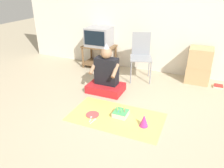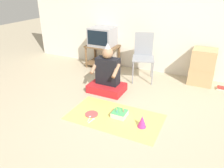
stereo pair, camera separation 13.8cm
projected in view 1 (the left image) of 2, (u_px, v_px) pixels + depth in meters
name	position (u px, v px, depth m)	size (l,w,h in m)	color
ground_plane	(115.00, 126.00, 3.04)	(16.00, 16.00, 0.00)	tan
wall_back	(158.00, 11.00, 4.40)	(6.40, 0.06, 2.55)	silver
tv_stand	(99.00, 54.00, 5.02)	(0.71, 0.47, 0.51)	brown
tv	(99.00, 37.00, 4.85)	(0.54, 0.46, 0.41)	#99999E
folding_chair	(141.00, 53.00, 4.33)	(0.53, 0.55, 0.93)	gray
cardboard_box_stack	(199.00, 65.00, 4.24)	(0.45, 0.41, 0.69)	tan
book_pile	(218.00, 86.00, 4.13)	(0.16, 0.13, 0.05)	beige
person_seated	(106.00, 77.00, 3.89)	(0.63, 0.44, 0.89)	red
party_cloth	(116.00, 117.00, 3.24)	(1.38, 0.77, 0.01)	#EAD666
birthday_cake	(121.00, 114.00, 3.23)	(0.21, 0.21, 0.15)	#F4E0C6
party_hat_blue	(144.00, 121.00, 2.99)	(0.12, 0.12, 0.18)	#CC338C
paper_plate	(92.00, 115.00, 3.27)	(0.20, 0.20, 0.01)	#D84C4C
plastic_spoon_near	(91.00, 118.00, 3.19)	(0.06, 0.14, 0.01)	white
plastic_spoon_far	(94.00, 120.00, 3.15)	(0.04, 0.14, 0.01)	white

